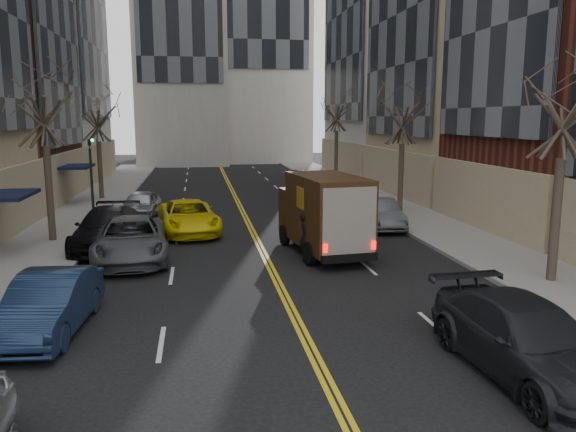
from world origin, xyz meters
name	(u,v)px	position (x,y,z in m)	size (l,w,h in m)	color
sidewalk_left	(81,214)	(-9.00, 27.00, 0.07)	(4.00, 66.00, 0.15)	slate
sidewalk_right	(391,206)	(9.00, 27.00, 0.07)	(4.00, 66.00, 0.15)	slate
tree_lf_mid	(42,88)	(-8.80, 20.00, 6.60)	(3.20, 3.20, 8.91)	#382D23
tree_lf_far	(97,107)	(-8.80, 33.00, 6.02)	(3.20, 3.20, 8.12)	#382D23
tree_rt_near	(567,82)	(8.80, 11.00, 6.45)	(3.20, 3.20, 8.71)	#382D23
tree_rt_mid	(403,103)	(8.80, 25.00, 6.17)	(3.20, 3.20, 8.32)	#382D23
tree_rt_far	(337,100)	(8.80, 40.00, 6.74)	(3.20, 3.20, 9.11)	#382D23
traffic_signal	(91,173)	(-7.39, 22.00, 2.82)	(0.29, 0.26, 4.70)	black
ups_truck	(323,214)	(2.36, 16.27, 1.60)	(2.88, 6.01, 3.18)	black
observer_sedan	(527,340)	(4.20, 5.07, 0.79)	(2.51, 5.57, 1.59)	black
taxi	(188,217)	(-3.00, 21.25, 0.77)	(2.54, 5.51, 1.53)	#DCC909
pedestrian	(305,237)	(1.44, 15.27, 0.93)	(0.68, 0.45, 1.86)	black
parked_lf_b	(49,304)	(-6.30, 9.20, 0.75)	(1.60, 4.58, 1.51)	#12203B
parked_lf_c	(131,240)	(-5.10, 16.41, 0.81)	(2.68, 5.81, 1.61)	#48494F
parked_lf_d	(107,228)	(-6.30, 18.72, 0.82)	(2.30, 5.67, 1.64)	black
parked_lf_e	(141,205)	(-5.58, 25.57, 0.75)	(1.76, 4.37, 1.49)	#95969C
parked_rt_a	(380,214)	(6.30, 20.97, 0.71)	(1.51, 4.33, 1.43)	#484B4F
parked_rt_b	(337,192)	(6.30, 29.71, 0.65)	(2.15, 4.67, 1.30)	#B5B8BD
parked_rt_c	(299,181)	(5.10, 36.65, 0.64)	(1.81, 4.44, 1.29)	black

